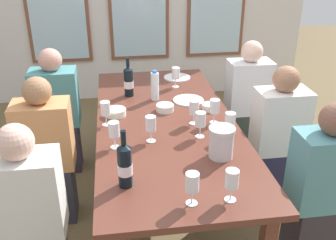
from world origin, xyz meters
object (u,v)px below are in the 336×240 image
water_bottle (155,86)px  wine_glass_9 (151,125)px  wine_glass_8 (105,110)px  dining_table (166,130)px  seated_person_3 (278,141)px  wine_bottle_0 (125,165)px  tasting_bowl_2 (210,107)px  wine_glass_7 (114,131)px  seated_person_0 (30,221)px  wine_glass_0 (215,107)px  seated_person_4 (58,115)px  tasting_bowl_0 (116,112)px  wine_glass_5 (192,183)px  metal_pitcher (221,142)px  wine_glass_3 (194,108)px  tasting_bowl_1 (165,108)px  wine_glass_1 (176,74)px  seated_person_5 (247,104)px  seated_person_1 (321,193)px  wine_glass_4 (230,121)px  wine_bottle_1 (129,81)px  wine_glass_6 (200,120)px  seated_person_2 (47,156)px  white_plate_1 (177,77)px  white_plate_0 (188,100)px

water_bottle → wine_glass_9: 0.69m
wine_glass_8 → dining_table: bearing=0.8°
wine_glass_9 → seated_person_3: (0.98, 0.26, -0.33)m
wine_bottle_0 → tasting_bowl_2: wine_bottle_0 is taller
wine_glass_7 → seated_person_0: bearing=-142.9°
wine_glass_0 → seated_person_4: size_ratio=0.16×
seated_person_0 → wine_glass_7: bearing=37.1°
tasting_bowl_0 → wine_glass_5: size_ratio=0.86×
metal_pitcher → seated_person_3: 0.84m
wine_glass_3 → tasting_bowl_2: bearing=51.7°
tasting_bowl_1 → wine_glass_5: wine_glass_5 is taller
wine_glass_1 → seated_person_5: 0.75m
wine_glass_8 → seated_person_1: seated_person_1 is taller
seated_person_5 → metal_pitcher: bearing=-116.3°
tasting_bowl_1 → wine_glass_3: bearing=-55.5°
wine_glass_4 → wine_glass_9: bearing=177.4°
wine_glass_0 → seated_person_3: seated_person_3 is taller
wine_bottle_1 → seated_person_1: 1.64m
wine_glass_6 → wine_glass_7: 0.55m
dining_table → wine_glass_3: wine_glass_3 is taller
wine_glass_7 → wine_glass_5: bearing=-59.6°
wine_glass_1 → wine_glass_4: (0.19, -0.95, 0.00)m
metal_pitcher → seated_person_0: seated_person_0 is taller
metal_pitcher → seated_person_0: 1.15m
wine_glass_5 → seated_person_1: (0.85, 0.25, -0.34)m
wine_glass_5 → seated_person_1: 0.95m
seated_person_5 → wine_glass_3: bearing=-131.4°
wine_glass_0 → tasting_bowl_0: bearing=161.9°
wine_glass_5 → seated_person_2: (-0.84, 0.93, -0.34)m
wine_glass_7 → seated_person_2: size_ratio=0.16×
wine_bottle_1 → seated_person_2: 0.87m
water_bottle → wine_glass_9: (-0.11, -0.68, 0.00)m
wine_glass_5 → wine_glass_6: size_ratio=1.00×
tasting_bowl_1 → wine_glass_4: size_ratio=0.76×
wine_glass_8 → seated_person_5: 1.48m
wine_glass_0 → wine_glass_5: size_ratio=1.00×
wine_glass_3 → seated_person_1: (0.66, -0.61, -0.33)m
wine_bottle_1 → wine_glass_3: 0.72m
tasting_bowl_0 → wine_glass_4: size_ratio=0.86×
wine_bottle_0 → tasting_bowl_0: wine_bottle_0 is taller
wine_glass_4 → seated_person_3: bearing=30.2°
white_plate_1 → seated_person_2: (-1.07, -0.88, -0.22)m
white_plate_0 → wine_glass_3: bearing=-96.0°
wine_glass_9 → seated_person_2: (-0.71, 0.28, -0.33)m
wine_glass_3 → wine_glass_7: same height
wine_bottle_0 → wine_glass_1: bearing=70.4°
water_bottle → seated_person_3: seated_person_3 is taller
wine_glass_0 → wine_glass_1: (-0.15, 0.73, 0.00)m
wine_glass_3 → wine_glass_9: bearing=-147.1°
wine_glass_3 → wine_glass_8: bearing=173.6°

